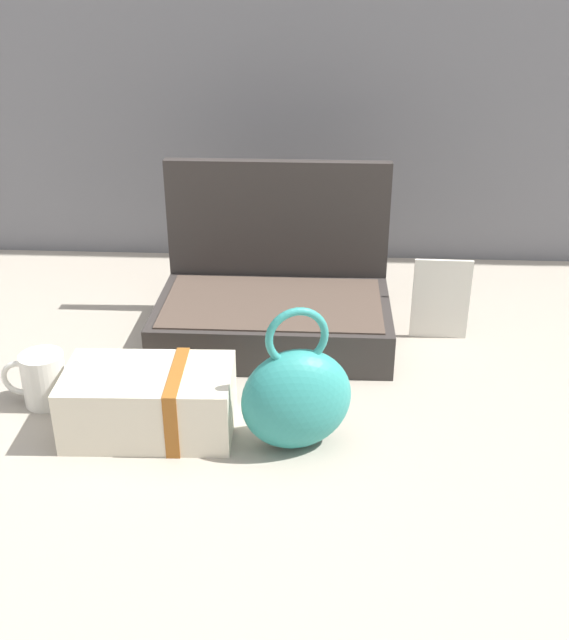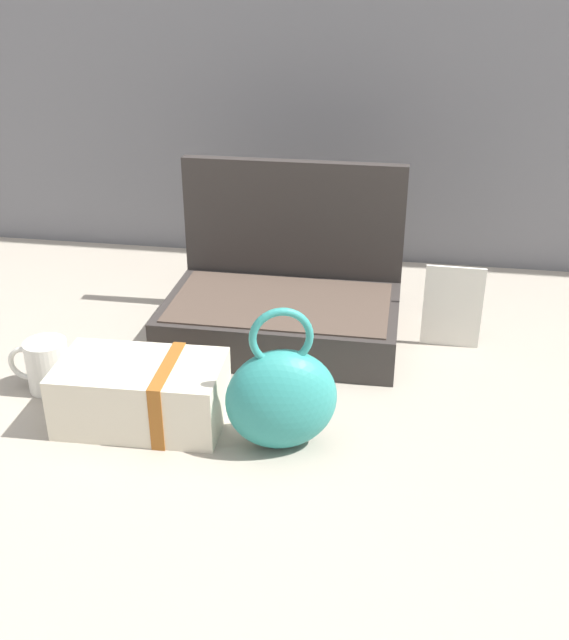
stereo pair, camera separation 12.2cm
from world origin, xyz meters
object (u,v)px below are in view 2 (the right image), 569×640
object	(u,v)px
teal_pouch_handbag	(283,398)
cream_toiletry_bag	(144,393)
open_suitcase	(284,300)
coffee_mug	(46,365)
info_card_left	(452,307)

from	to	relation	value
teal_pouch_handbag	cream_toiletry_bag	distance (m)	0.22
open_suitcase	coffee_mug	distance (m)	0.44
teal_pouch_handbag	open_suitcase	bearing A→B (deg)	99.42
info_card_left	coffee_mug	bearing A→B (deg)	-156.92
open_suitcase	coffee_mug	world-z (taller)	open_suitcase
open_suitcase	teal_pouch_handbag	distance (m)	0.36
info_card_left	teal_pouch_handbag	bearing A→B (deg)	-123.57
open_suitcase	coffee_mug	bearing A→B (deg)	-143.48
teal_pouch_handbag	coffee_mug	size ratio (longest dim) A/B	2.14
open_suitcase	info_card_left	size ratio (longest dim) A/B	2.74
cream_toiletry_bag	coffee_mug	bearing A→B (deg)	160.95
coffee_mug	teal_pouch_handbag	bearing A→B (deg)	-12.83
cream_toiletry_bag	info_card_left	xyz separation A→B (m)	(0.47, 0.33, 0.03)
teal_pouch_handbag	info_card_left	bearing A→B (deg)	55.32
open_suitcase	cream_toiletry_bag	world-z (taller)	open_suitcase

